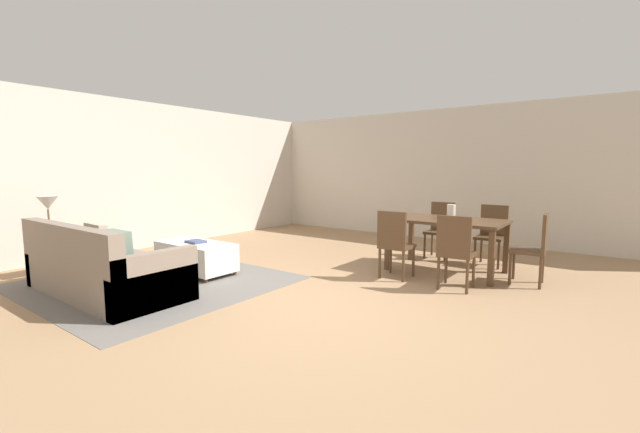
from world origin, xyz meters
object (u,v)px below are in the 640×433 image
book_on_ottoman (196,242)px  dining_chair_head_east (535,245)px  table_lamp (48,205)px  dining_chair_near_right (455,248)px  ottoman_table (196,256)px  side_table (51,243)px  dining_table (447,226)px  couch (102,270)px  dining_chair_near_left (394,241)px  dining_chair_far_right (492,231)px  vase_centerpiece (451,212)px  dining_chair_far_left (441,227)px

book_on_ottoman → dining_chair_head_east: bearing=29.2°
table_lamp → book_on_ottoman: table_lamp is taller
table_lamp → dining_chair_near_right: (4.68, 2.65, -0.47)m
table_lamp → ottoman_table: bearing=41.0°
side_table → dining_table: size_ratio=0.37×
couch → dining_chair_near_left: 3.63m
side_table → book_on_ottoman: (1.49, 1.28, -0.00)m
ottoman_table → dining_chair_far_right: (3.22, 3.05, 0.27)m
dining_chair_head_east → book_on_ottoman: 4.51m
dining_table → dining_chair_head_east: (1.14, -0.02, -0.15)m
dining_table → vase_centerpiece: bearing=43.5°
couch → table_lamp: bearing=-178.8°
dining_chair_far_right → dining_chair_head_east: bearing=-49.5°
vase_centerpiece → dining_table: bearing=-136.5°
couch → dining_chair_near_right: 4.21m
side_table → dining_chair_head_east: (5.42, 3.48, 0.06)m
ottoman_table → dining_chair_far_left: (2.40, 3.09, 0.27)m
dining_chair_near_right → couch: bearing=-141.4°
side_table → dining_chair_near_left: 4.70m
couch → ottoman_table: 1.26m
couch → dining_chair_far_left: dining_chair_far_left is taller
couch → book_on_ottoman: size_ratio=8.43×
vase_centerpiece → book_on_ottoman: size_ratio=0.80×
dining_table → dining_chair_far_right: 0.94m
side_table → dining_chair_near_left: bearing=34.8°
vase_centerpiece → book_on_ottoman: (-2.83, -2.26, -0.41)m
dining_chair_far_right → book_on_ottoman: size_ratio=3.54×
book_on_ottoman → dining_table: bearing=38.6°
ottoman_table → dining_chair_near_right: bearing=23.1°
dining_chair_near_left → dining_chair_head_east: bearing=26.9°
side_table → vase_centerpiece: (4.32, 3.54, 0.41)m
side_table → vase_centerpiece: 5.60m
dining_table → dining_chair_near_left: size_ratio=1.69×
dining_chair_far_left → dining_chair_head_east: same height
dining_table → dining_chair_far_right: size_ratio=1.69×
side_table → book_on_ottoman: 1.96m
dining_chair_near_left → vase_centerpiece: size_ratio=4.41×
side_table → ottoman_table: bearing=41.0°
couch → dining_table: (2.88, 3.47, 0.38)m
couch → dining_chair_far_right: size_ratio=2.38×
table_lamp → dining_chair_near_left: size_ratio=0.57×
dining_chair_near_left → vase_centerpiece: 1.03m
dining_chair_near_left → book_on_ottoman: size_ratio=3.54×
table_lamp → vase_centerpiece: bearing=39.3°
dining_chair_head_east → book_on_ottoman: bearing=-150.8°
dining_chair_far_right → dining_chair_far_left: bearing=177.2°
side_table → dining_chair_far_left: size_ratio=0.63×
table_lamp → dining_chair_head_east: bearing=32.7°
book_on_ottoman → couch: bearing=-94.0°
ottoman_table → dining_table: (2.80, 2.22, 0.42)m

